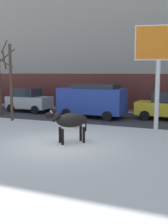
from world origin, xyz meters
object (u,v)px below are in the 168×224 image
object	(u,v)px
billboard	(159,49)
pedestrian_by_cars	(126,101)
cow_black	(70,121)
car_blue_van	(92,100)
bare_tree_far_back	(10,79)
car_silver_hatchback	(29,100)
pedestrian_far_left	(125,100)

from	to	relation	value
billboard	pedestrian_by_cars	distance (m)	7.78
cow_black	pedestrian_by_cars	size ratio (longest dim) A/B	0.96
billboard	pedestrian_by_cars	xyz separation A→B (m)	(-3.14, 6.24, -3.43)
cow_black	car_blue_van	xyz separation A→B (m)	(-1.51, 6.89, 0.25)
billboard	bare_tree_far_back	xyz separation A→B (m)	(-9.11, -0.62, -1.63)
car_blue_van	pedestrian_by_cars	size ratio (longest dim) A/B	2.72
billboard	car_silver_hatchback	world-z (taller)	billboard
cow_black	bare_tree_far_back	bearing A→B (deg)	147.58
car_silver_hatchback	pedestrian_by_cars	bearing A→B (deg)	22.93
cow_black	billboard	distance (m)	6.35
cow_black	car_silver_hatchback	xyz separation A→B (m)	(-7.13, 7.63, -0.07)
bare_tree_far_back	pedestrian_by_cars	bearing A→B (deg)	48.96
cow_black	bare_tree_far_back	world-z (taller)	bare_tree_far_back
car_silver_hatchback	pedestrian_by_cars	size ratio (longest dim) A/B	2.08
pedestrian_far_left	bare_tree_far_back	size ratio (longest dim) A/B	0.34
billboard	pedestrian_by_cars	size ratio (longest dim) A/B	3.21
car_blue_van	bare_tree_far_back	bearing A→B (deg)	-145.11
car_silver_hatchback	pedestrian_far_left	distance (m)	7.63
car_silver_hatchback	pedestrian_by_cars	xyz separation A→B (m)	(7.13, 3.02, -0.05)
cow_black	pedestrian_by_cars	world-z (taller)	pedestrian_by_cars
pedestrian_by_cars	pedestrian_far_left	world-z (taller)	same
pedestrian_far_left	pedestrian_by_cars	bearing A→B (deg)	0.00
bare_tree_far_back	car_silver_hatchback	bearing A→B (deg)	106.82
car_blue_van	bare_tree_far_back	size ratio (longest dim) A/B	0.91
car_silver_hatchback	pedestrian_far_left	xyz separation A→B (m)	(7.01, 3.02, -0.05)
car_silver_hatchback	pedestrian_far_left	world-z (taller)	car_silver_hatchback
car_silver_hatchback	pedestrian_by_cars	distance (m)	7.74
billboard	car_silver_hatchback	size ratio (longest dim) A/B	1.55
billboard	bare_tree_far_back	size ratio (longest dim) A/B	1.08
pedestrian_by_cars	billboard	bearing A→B (deg)	-63.32
pedestrian_far_left	cow_black	bearing A→B (deg)	-89.38
billboard	bare_tree_far_back	distance (m)	9.27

